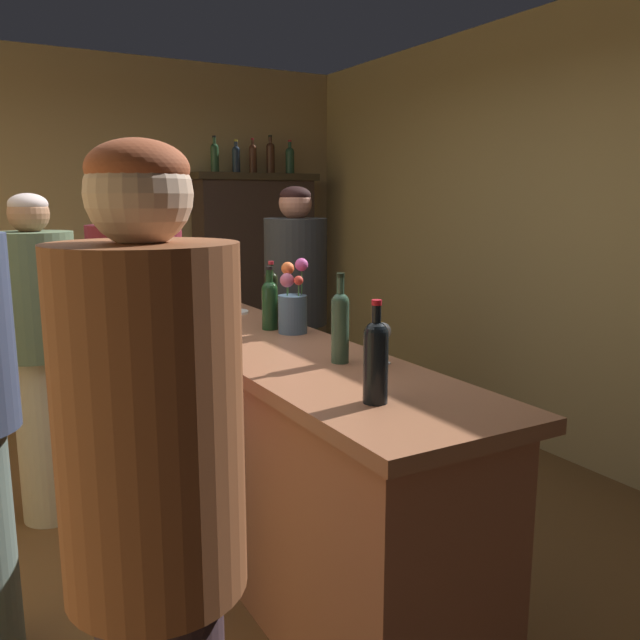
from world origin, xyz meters
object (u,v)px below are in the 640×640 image
wine_glass_rear (217,311)px  display_bottle_left (215,156)px  wine_bottle_rose (340,323)px  bartender (296,312)px  display_bottle_right (290,159)px  patron_near_entrance (157,550)px  wine_glass_spare (165,290)px  flower_arrangement (292,306)px  patron_in_grey (143,399)px  patron_in_navy (40,348)px  wine_glass_mid (175,283)px  wine_bottle_riesling (271,295)px  bar_counter (258,439)px  display_bottle_midleft (236,158)px  display_bottle_center (253,157)px  display_bottle_midright (270,156)px  wine_glass_front (382,334)px  cheese_plate (231,312)px  wine_bottle_malbec (270,302)px  wine_bottle_syrah (376,358)px  display_cabinet (255,273)px

wine_glass_rear → display_bottle_left: 3.01m
wine_bottle_rose → wine_glass_rear: wine_bottle_rose is taller
wine_bottle_rose → bartender: bearing=68.6°
display_bottle_right → patron_near_entrance: (-2.46, -4.24, -1.02)m
wine_glass_spare → bartender: bearing=-9.3°
flower_arrangement → patron_in_grey: patron_in_grey is taller
patron_in_navy → wine_glass_mid: bearing=61.0°
wine_bottle_riesling → patron_near_entrance: 2.07m
patron_in_navy → wine_bottle_rose: bearing=-22.4°
wine_bottle_riesling → patron_in_navy: (-1.04, 0.50, -0.25)m
flower_arrangement → bar_counter: bearing=174.5°
wine_bottle_rose → display_bottle_midleft: (0.97, 3.34, 0.81)m
wine_glass_spare → display_bottle_midleft: (1.18, 1.74, 0.86)m
wine_bottle_rose → patron_in_navy: 1.65m
display_bottle_center → patron_in_grey: (-1.88, -3.30, -1.02)m
display_bottle_midright → patron_in_grey: bearing=-121.8°
display_bottle_left → display_bottle_center: size_ratio=1.02×
wine_glass_front → wine_glass_spare: size_ratio=1.14×
wine_bottle_riesling → bartender: bearing=53.4°
bar_counter → display_bottle_center: 3.33m
flower_arrangement → cheese_plate: bearing=94.7°
display_bottle_right → wine_bottle_malbec: bearing=-119.0°
display_bottle_midright → patron_in_navy: 3.18m
cheese_plate → patron_near_entrance: size_ratio=0.11×
patron_in_grey → wine_glass_rear: bearing=14.4°
cheese_plate → display_bottle_left: bearing=71.1°
bar_counter → wine_bottle_rose: bearing=-82.5°
display_bottle_midleft → display_bottle_center: (0.16, 0.00, 0.01)m
wine_bottle_riesling → display_bottle_midright: size_ratio=0.94×
wine_bottle_riesling → wine_glass_rear: bearing=-150.7°
wine_bottle_syrah → wine_glass_front: bearing=52.9°
wine_glass_rear → display_bottle_right: bearing=57.1°
display_bottle_midleft → bar_counter: bearing=-111.1°
display_bottle_left → bartender: (-0.20, -1.87, -1.05)m
bar_counter → cheese_plate: bearing=78.1°
patron_in_navy → display_bottle_midleft: bearing=79.5°
wine_glass_mid → display_bottle_midleft: size_ratio=0.55×
wine_bottle_riesling → wine_glass_front: size_ratio=1.98×
wine_glass_spare → wine_glass_front: bearing=-78.5°
wine_bottle_malbec → wine_bottle_riesling: size_ratio=0.97×
wine_bottle_malbec → patron_near_entrance: (-1.01, -1.63, -0.19)m
wine_glass_rear → wine_bottle_riesling: bearing=29.3°
display_cabinet → wine_bottle_riesling: display_cabinet is taller
wine_bottle_malbec → cheese_plate: bearing=89.4°
bar_counter → wine_bottle_malbec: wine_bottle_malbec is taller
wine_bottle_malbec → wine_bottle_syrah: 1.22m
wine_bottle_rose → cheese_plate: size_ratio=1.85×
wine_bottle_riesling → patron_in_navy: 1.18m
display_bottle_midleft → display_bottle_center: 0.16m
wine_bottle_syrah → wine_glass_spare: bearing=91.3°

